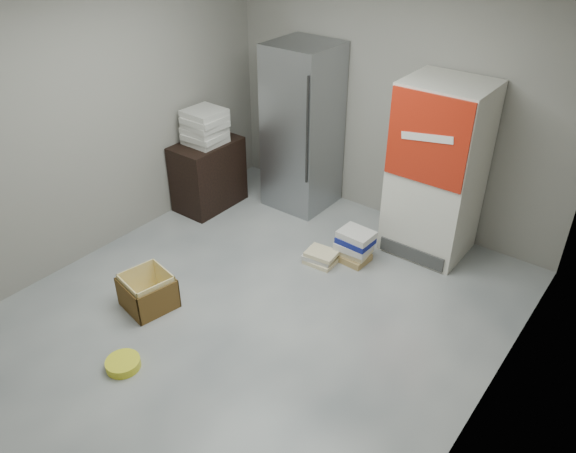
% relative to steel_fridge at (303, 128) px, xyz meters
% --- Properties ---
extents(ground, '(5.00, 5.00, 0.00)m').
position_rel_steel_fridge_xyz_m(ground, '(0.90, -2.13, -0.95)').
color(ground, '#B2B1AD').
rests_on(ground, ground).
extents(room_shell, '(4.04, 5.04, 2.82)m').
position_rel_steel_fridge_xyz_m(room_shell, '(0.90, -2.13, 0.85)').
color(room_shell, gray).
rests_on(room_shell, ground).
extents(steel_fridge, '(0.70, 0.72, 1.90)m').
position_rel_steel_fridge_xyz_m(steel_fridge, '(0.00, 0.00, 0.00)').
color(steel_fridge, gray).
rests_on(steel_fridge, ground).
extents(coke_cooler, '(0.80, 0.73, 1.80)m').
position_rel_steel_fridge_xyz_m(coke_cooler, '(1.65, -0.01, -0.05)').
color(coke_cooler, silver).
rests_on(coke_cooler, ground).
extents(wood_shelf, '(0.50, 0.80, 0.80)m').
position_rel_steel_fridge_xyz_m(wood_shelf, '(-0.83, -0.73, -0.55)').
color(wood_shelf, black).
rests_on(wood_shelf, ground).
extents(supply_box_stack, '(0.43, 0.44, 0.39)m').
position_rel_steel_fridge_xyz_m(supply_box_stack, '(-0.82, -0.73, 0.04)').
color(supply_box_stack, beige).
rests_on(supply_box_stack, wood_shelf).
extents(phonebook_stack_main, '(0.38, 0.31, 0.34)m').
position_rel_steel_fridge_xyz_m(phonebook_stack_main, '(1.16, -0.68, -0.78)').
color(phonebook_stack_main, '#A58650').
rests_on(phonebook_stack_main, ground).
extents(phonebook_stack_side, '(0.36, 0.28, 0.14)m').
position_rel_steel_fridge_xyz_m(phonebook_stack_side, '(0.92, -0.93, -0.88)').
color(phonebook_stack_side, beige).
rests_on(phonebook_stack_side, ground).
extents(cardboard_box, '(0.49, 0.49, 0.34)m').
position_rel_steel_fridge_xyz_m(cardboard_box, '(0.06, -2.45, -0.81)').
color(cardboard_box, gold).
rests_on(cardboard_box, ground).
extents(bucket_lid, '(0.32, 0.32, 0.07)m').
position_rel_steel_fridge_xyz_m(bucket_lid, '(0.48, -3.09, -0.91)').
color(bucket_lid, yellow).
rests_on(bucket_lid, ground).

